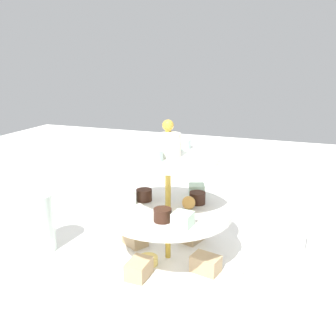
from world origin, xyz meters
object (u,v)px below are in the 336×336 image
tiered_serving_stand (168,222)px  water_glass_mid_back (290,232)px  butter_knife_left (169,201)px  water_glass_tall_right (37,223)px  water_glass_short_left (292,317)px

tiered_serving_stand → water_glass_mid_back: 0.24m
butter_knife_left → water_glass_mid_back: 0.37m
water_glass_tall_right → butter_knife_left: 0.38m
tiered_serving_stand → water_glass_tall_right: (0.04, -0.26, -0.02)m
butter_knife_left → tiered_serving_stand: bearing=99.2°
water_glass_short_left → butter_knife_left: size_ratio=0.43×
water_glass_tall_right → water_glass_short_left: size_ratio=1.60×
tiered_serving_stand → water_glass_short_left: 0.27m
water_glass_tall_right → water_glass_mid_back: water_glass_tall_right is taller
water_glass_short_left → butter_knife_left: bearing=-142.2°
water_glass_short_left → butter_knife_left: water_glass_short_left is taller
water_glass_mid_back → butter_knife_left: bearing=-120.7°
water_glass_tall_right → water_glass_mid_back: size_ratio=1.20×
tiered_serving_stand → water_glass_tall_right: tiered_serving_stand is taller
butter_knife_left → water_glass_mid_back: water_glass_mid_back is taller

